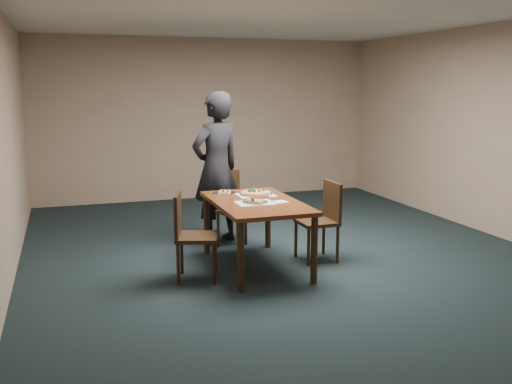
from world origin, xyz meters
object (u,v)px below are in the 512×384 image
object	(u,v)px
chair_far	(226,202)
chair_right	(323,216)
chair_left	(189,231)
slice_plate_near	(255,202)
dining_table	(256,209)
slice_plate_far	(225,193)
diner	(216,168)
pizza_pan	(256,193)

from	to	relation	value
chair_far	chair_right	xyz separation A→B (m)	(0.84, -1.13, 0.00)
chair_left	slice_plate_near	size ratio (longest dim) A/B	3.25
dining_table	slice_plate_far	xyz separation A→B (m)	(-0.21, 0.53, 0.10)
chair_right	chair_left	bearing A→B (deg)	-84.03
dining_table	chair_far	xyz separation A→B (m)	(-0.01, 1.15, -0.14)
dining_table	slice_plate_far	world-z (taller)	slice_plate_far
chair_left	diner	distance (m)	1.51
dining_table	diner	size ratio (longest dim) A/B	0.78
chair_far	diner	world-z (taller)	diner
slice_plate_near	chair_right	bearing A→B (deg)	7.70
chair_far	chair_left	bearing A→B (deg)	-120.21
chair_left	diner	size ratio (longest dim) A/B	0.47
diner	dining_table	bearing A→B (deg)	74.81
chair_right	slice_plate_near	xyz separation A→B (m)	(-0.87, -0.12, 0.25)
slice_plate_far	diner	bearing A→B (deg)	84.20
pizza_pan	chair_left	bearing A→B (deg)	-151.03
slice_plate_far	slice_plate_near	bearing A→B (deg)	-75.01
chair_far	chair_left	size ratio (longest dim) A/B	1.00
chair_left	slice_plate_far	distance (m)	0.93
chair_right	diner	size ratio (longest dim) A/B	0.47
diner	slice_plate_near	size ratio (longest dim) A/B	6.86
diner	slice_plate_far	distance (m)	0.65
chair_left	slice_plate_near	world-z (taller)	chair_left
slice_plate_far	pizza_pan	bearing A→B (deg)	-31.65
pizza_pan	slice_plate_near	xyz separation A→B (m)	(-0.15, -0.42, -0.01)
chair_far	slice_plate_near	size ratio (longest dim) A/B	3.25
chair_right	diner	xyz separation A→B (m)	(-0.97, 1.11, 0.45)
chair_far	slice_plate_near	bearing A→B (deg)	-91.19
dining_table	chair_left	xyz separation A→B (m)	(-0.78, -0.16, -0.14)
dining_table	pizza_pan	bearing A→B (deg)	72.03
chair_right	slice_plate_near	bearing A→B (deg)	-82.91
pizza_pan	chair_right	bearing A→B (deg)	-23.26
chair_left	pizza_pan	size ratio (longest dim) A/B	2.40
dining_table	chair_right	world-z (taller)	chair_right
chair_right	pizza_pan	bearing A→B (deg)	-113.87
chair_left	slice_plate_far	bearing A→B (deg)	-22.73
chair_left	chair_right	size ratio (longest dim) A/B	1.00
dining_table	chair_left	world-z (taller)	chair_left
dining_table	chair_far	size ratio (longest dim) A/B	1.65
chair_left	chair_right	bearing A→B (deg)	-66.37
chair_right	pizza_pan	xyz separation A→B (m)	(-0.72, 0.31, 0.26)
chair_right	slice_plate_far	distance (m)	1.17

